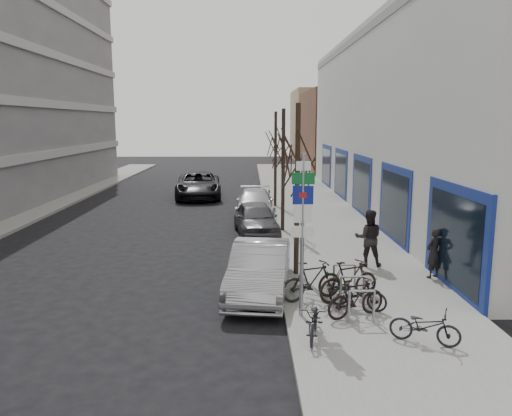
{
  "coord_description": "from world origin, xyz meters",
  "views": [
    {
      "loc": [
        1.11,
        -11.85,
        4.94
      ],
      "look_at": [
        1.34,
        5.08,
        2.0
      ],
      "focal_mm": 35.0,
      "sensor_mm": 36.0,
      "label": 1
    }
  ],
  "objects_px": {
    "bike_mid_inner": "(312,280)",
    "parked_car_back": "(255,203)",
    "highway_sign_pole": "(302,225)",
    "pedestrian_far": "(369,238)",
    "bike_mid_curb": "(358,291)",
    "meter_front": "(283,254)",
    "lane_car": "(198,185)",
    "meter_back": "(269,199)",
    "bike_far_inner": "(349,280)",
    "tree_near": "(298,149)",
    "bike_far_curb": "(425,323)",
    "meter_mid": "(274,220)",
    "bike_near_right": "(356,298)",
    "parked_car_mid": "(256,219)",
    "parked_car_front": "(260,270)",
    "tree_mid": "(283,141)",
    "pedestrian_near": "(434,253)",
    "bike_near_left": "(315,318)",
    "tree_far": "(276,137)",
    "bike_rack": "(352,287)"
  },
  "relations": [
    {
      "from": "tree_near",
      "to": "bike_far_curb",
      "type": "distance_m",
      "value": 6.64
    },
    {
      "from": "meter_mid",
      "to": "bike_far_inner",
      "type": "relative_size",
      "value": 0.67
    },
    {
      "from": "highway_sign_pole",
      "to": "parked_car_back",
      "type": "height_order",
      "value": "highway_sign_pole"
    },
    {
      "from": "tree_near",
      "to": "bike_far_inner",
      "type": "height_order",
      "value": "tree_near"
    },
    {
      "from": "meter_front",
      "to": "lane_car",
      "type": "bearing_deg",
      "value": 103.94
    },
    {
      "from": "highway_sign_pole",
      "to": "meter_back",
      "type": "relative_size",
      "value": 3.31
    },
    {
      "from": "bike_mid_curb",
      "to": "parked_car_mid",
      "type": "relative_size",
      "value": 0.36
    },
    {
      "from": "bike_mid_curb",
      "to": "tree_near",
      "type": "bearing_deg",
      "value": 51.68
    },
    {
      "from": "meter_mid",
      "to": "pedestrian_far",
      "type": "relative_size",
      "value": 0.66
    },
    {
      "from": "meter_front",
      "to": "bike_far_curb",
      "type": "bearing_deg",
      "value": -59.11
    },
    {
      "from": "bike_near_left",
      "to": "bike_mid_inner",
      "type": "relative_size",
      "value": 0.84
    },
    {
      "from": "meter_back",
      "to": "bike_near_right",
      "type": "height_order",
      "value": "meter_back"
    },
    {
      "from": "meter_back",
      "to": "pedestrian_far",
      "type": "relative_size",
      "value": 0.66
    },
    {
      "from": "tree_far",
      "to": "pedestrian_far",
      "type": "xyz_separation_m",
      "value": [
        2.5,
        -12.15,
        -2.99
      ]
    },
    {
      "from": "bike_mid_inner",
      "to": "parked_car_back",
      "type": "bearing_deg",
      "value": -15.24
    },
    {
      "from": "bike_far_curb",
      "to": "parked_car_front",
      "type": "bearing_deg",
      "value": 69.59
    },
    {
      "from": "bike_near_left",
      "to": "bike_far_inner",
      "type": "xyz_separation_m",
      "value": [
        1.23,
        2.32,
        0.11
      ]
    },
    {
      "from": "meter_mid",
      "to": "bike_mid_inner",
      "type": "bearing_deg",
      "value": -85.04
    },
    {
      "from": "meter_back",
      "to": "bike_far_inner",
      "type": "relative_size",
      "value": 0.67
    },
    {
      "from": "bike_far_inner",
      "to": "pedestrian_far",
      "type": "height_order",
      "value": "pedestrian_far"
    },
    {
      "from": "parked_car_front",
      "to": "bike_far_curb",
      "type": "bearing_deg",
      "value": -38.9
    },
    {
      "from": "bike_rack",
      "to": "bike_near_right",
      "type": "height_order",
      "value": "bike_near_right"
    },
    {
      "from": "pedestrian_far",
      "to": "bike_mid_curb",
      "type": "bearing_deg",
      "value": 80.63
    },
    {
      "from": "bike_far_curb",
      "to": "parked_car_front",
      "type": "distance_m",
      "value": 5.04
    },
    {
      "from": "highway_sign_pole",
      "to": "meter_mid",
      "type": "distance_m",
      "value": 8.65
    },
    {
      "from": "bike_mid_inner",
      "to": "bike_far_curb",
      "type": "xyz_separation_m",
      "value": [
        2.14,
        -2.72,
        -0.09
      ]
    },
    {
      "from": "meter_mid",
      "to": "bike_mid_curb",
      "type": "distance_m",
      "value": 8.25
    },
    {
      "from": "pedestrian_near",
      "to": "bike_far_curb",
      "type": "bearing_deg",
      "value": 34.08
    },
    {
      "from": "bike_far_curb",
      "to": "parked_car_back",
      "type": "bearing_deg",
      "value": 37.75
    },
    {
      "from": "tree_mid",
      "to": "meter_front",
      "type": "bearing_deg",
      "value": -93.68
    },
    {
      "from": "tree_far",
      "to": "meter_mid",
      "type": "relative_size",
      "value": 4.33
    },
    {
      "from": "meter_mid",
      "to": "meter_back",
      "type": "distance_m",
      "value": 5.5
    },
    {
      "from": "meter_front",
      "to": "lane_car",
      "type": "height_order",
      "value": "lane_car"
    },
    {
      "from": "tree_mid",
      "to": "bike_far_inner",
      "type": "relative_size",
      "value": 2.91
    },
    {
      "from": "bike_near_right",
      "to": "bike_near_left",
      "type": "bearing_deg",
      "value": 110.87
    },
    {
      "from": "parked_car_back",
      "to": "pedestrian_far",
      "type": "bearing_deg",
      "value": -68.19
    },
    {
      "from": "parked_car_mid",
      "to": "bike_mid_inner",
      "type": "bearing_deg",
      "value": -87.81
    },
    {
      "from": "pedestrian_far",
      "to": "parked_car_back",
      "type": "bearing_deg",
      "value": -61.6
    },
    {
      "from": "parked_car_front",
      "to": "tree_near",
      "type": "bearing_deg",
      "value": 58.95
    },
    {
      "from": "meter_back",
      "to": "pedestrian_near",
      "type": "bearing_deg",
      "value": -67.09
    },
    {
      "from": "tree_near",
      "to": "meter_mid",
      "type": "relative_size",
      "value": 4.33
    },
    {
      "from": "bike_rack",
      "to": "parked_car_back",
      "type": "distance_m",
      "value": 13.67
    },
    {
      "from": "meter_front",
      "to": "parked_car_mid",
      "type": "bearing_deg",
      "value": 96.41
    },
    {
      "from": "highway_sign_pole",
      "to": "pedestrian_near",
      "type": "xyz_separation_m",
      "value": [
        4.4,
        3.01,
        -1.52
      ]
    },
    {
      "from": "highway_sign_pole",
      "to": "pedestrian_far",
      "type": "distance_m",
      "value": 5.3
    },
    {
      "from": "meter_mid",
      "to": "lane_car",
      "type": "bearing_deg",
      "value": 109.84
    },
    {
      "from": "tree_mid",
      "to": "bike_far_curb",
      "type": "bearing_deg",
      "value": -78.68
    },
    {
      "from": "parked_car_mid",
      "to": "pedestrian_near",
      "type": "height_order",
      "value": "pedestrian_near"
    },
    {
      "from": "bike_far_curb",
      "to": "pedestrian_near",
      "type": "relative_size",
      "value": 0.96
    },
    {
      "from": "meter_mid",
      "to": "pedestrian_near",
      "type": "xyz_separation_m",
      "value": [
        4.65,
        -5.5,
        0.02
      ]
    }
  ]
}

